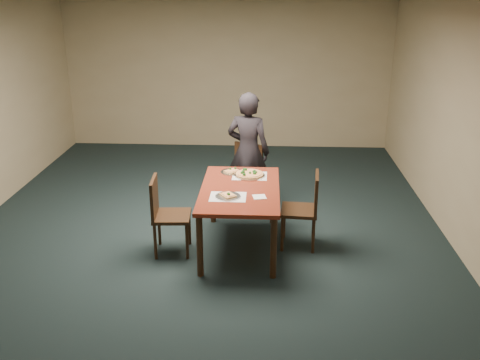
{
  "coord_description": "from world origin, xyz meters",
  "views": [
    {
      "loc": [
        0.76,
        -5.9,
        2.98
      ],
      "look_at": [
        0.46,
        -0.19,
        0.85
      ],
      "focal_mm": 40.0,
      "sensor_mm": 36.0,
      "label": 1
    }
  ],
  "objects_px": {
    "chair_far": "(245,173)",
    "slice_plate_near": "(228,196)",
    "diner": "(248,151)",
    "slice_plate_far": "(232,172)",
    "chair_right": "(306,206)",
    "chair_left": "(165,211)",
    "dining_table": "(240,196)",
    "pizza_pan": "(250,174)"
  },
  "relations": [
    {
      "from": "chair_far",
      "to": "slice_plate_near",
      "type": "relative_size",
      "value": 3.25
    },
    {
      "from": "slice_plate_near",
      "to": "slice_plate_far",
      "type": "distance_m",
      "value": 0.8
    },
    {
      "from": "dining_table",
      "to": "slice_plate_near",
      "type": "relative_size",
      "value": 5.36
    },
    {
      "from": "chair_left",
      "to": "slice_plate_near",
      "type": "xyz_separation_m",
      "value": [
        0.73,
        -0.11,
        0.25
      ]
    },
    {
      "from": "diner",
      "to": "pizza_pan",
      "type": "bearing_deg",
      "value": 109.3
    },
    {
      "from": "diner",
      "to": "slice_plate_near",
      "type": "relative_size",
      "value": 5.81
    },
    {
      "from": "dining_table",
      "to": "chair_right",
      "type": "xyz_separation_m",
      "value": [
        0.77,
        0.07,
        -0.14
      ]
    },
    {
      "from": "pizza_pan",
      "to": "slice_plate_near",
      "type": "height_order",
      "value": "pizza_pan"
    },
    {
      "from": "diner",
      "to": "slice_plate_far",
      "type": "relative_size",
      "value": 5.81
    },
    {
      "from": "chair_far",
      "to": "chair_left",
      "type": "relative_size",
      "value": 1.0
    },
    {
      "from": "chair_right",
      "to": "pizza_pan",
      "type": "bearing_deg",
      "value": -112.04
    },
    {
      "from": "dining_table",
      "to": "slice_plate_far",
      "type": "relative_size",
      "value": 5.36
    },
    {
      "from": "dining_table",
      "to": "slice_plate_far",
      "type": "distance_m",
      "value": 0.56
    },
    {
      "from": "pizza_pan",
      "to": "diner",
      "type": "bearing_deg",
      "value": 93.33
    },
    {
      "from": "slice_plate_near",
      "to": "slice_plate_far",
      "type": "bearing_deg",
      "value": 90.73
    },
    {
      "from": "chair_far",
      "to": "dining_table",
      "type": "bearing_deg",
      "value": -65.77
    },
    {
      "from": "chair_far",
      "to": "diner",
      "type": "bearing_deg",
      "value": 74.26
    },
    {
      "from": "chair_far",
      "to": "chair_right",
      "type": "xyz_separation_m",
      "value": [
        0.76,
        -1.09,
        0.0
      ]
    },
    {
      "from": "chair_far",
      "to": "chair_left",
      "type": "distance_m",
      "value": 1.59
    },
    {
      "from": "dining_table",
      "to": "slice_plate_far",
      "type": "bearing_deg",
      "value": 103.62
    },
    {
      "from": "chair_far",
      "to": "pizza_pan",
      "type": "height_order",
      "value": "chair_far"
    },
    {
      "from": "chair_far",
      "to": "diner",
      "type": "relative_size",
      "value": 0.56
    },
    {
      "from": "chair_right",
      "to": "slice_plate_near",
      "type": "xyz_separation_m",
      "value": [
        -0.89,
        -0.35,
        0.25
      ]
    },
    {
      "from": "chair_left",
      "to": "slice_plate_far",
      "type": "distance_m",
      "value": 1.04
    },
    {
      "from": "dining_table",
      "to": "chair_far",
      "type": "distance_m",
      "value": 1.18
    },
    {
      "from": "pizza_pan",
      "to": "slice_plate_far",
      "type": "distance_m",
      "value": 0.25
    },
    {
      "from": "dining_table",
      "to": "diner",
      "type": "bearing_deg",
      "value": 87.77
    },
    {
      "from": "chair_right",
      "to": "dining_table",
      "type": "bearing_deg",
      "value": -79.68
    },
    {
      "from": "chair_left",
      "to": "slice_plate_near",
      "type": "bearing_deg",
      "value": -102.08
    },
    {
      "from": "slice_plate_far",
      "to": "chair_left",
      "type": "bearing_deg",
      "value": -136.06
    },
    {
      "from": "chair_right",
      "to": "slice_plate_near",
      "type": "bearing_deg",
      "value": -63.85
    },
    {
      "from": "pizza_pan",
      "to": "slice_plate_far",
      "type": "relative_size",
      "value": 1.34
    },
    {
      "from": "dining_table",
      "to": "pizza_pan",
      "type": "relative_size",
      "value": 4.01
    },
    {
      "from": "slice_plate_far",
      "to": "chair_right",
      "type": "bearing_deg",
      "value": -27.0
    },
    {
      "from": "slice_plate_near",
      "to": "chair_left",
      "type": "bearing_deg",
      "value": 171.82
    },
    {
      "from": "chair_far",
      "to": "chair_right",
      "type": "height_order",
      "value": "same"
    },
    {
      "from": "dining_table",
      "to": "chair_right",
      "type": "height_order",
      "value": "chair_right"
    },
    {
      "from": "diner",
      "to": "slice_plate_far",
      "type": "xyz_separation_m",
      "value": [
        -0.18,
        -0.69,
        -0.05
      ]
    },
    {
      "from": "slice_plate_far",
      "to": "diner",
      "type": "bearing_deg",
      "value": 75.62
    },
    {
      "from": "chair_right",
      "to": "pizza_pan",
      "type": "xyz_separation_m",
      "value": [
        -0.68,
        0.34,
        0.26
      ]
    },
    {
      "from": "chair_right",
      "to": "diner",
      "type": "bearing_deg",
      "value": -142.94
    },
    {
      "from": "diner",
      "to": "slice_plate_far",
      "type": "bearing_deg",
      "value": 91.6
    }
  ]
}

